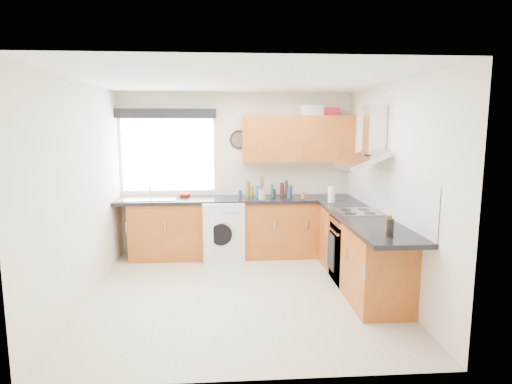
{
  "coord_description": "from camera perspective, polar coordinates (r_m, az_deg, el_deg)",
  "views": [
    {
      "loc": [
        -0.16,
        -4.91,
        2.0
      ],
      "look_at": [
        0.25,
        0.85,
        1.1
      ],
      "focal_mm": 30.0,
      "sensor_mm": 36.0,
      "label": 1
    }
  ],
  "objects": [
    {
      "name": "base_cab_back",
      "position": [
        6.61,
        -3.44,
        -4.91
      ],
      "size": [
        3.0,
        0.58,
        0.86
      ],
      "primitive_type": "cube",
      "color": "#924716",
      "rests_on": "ground_plane"
    },
    {
      "name": "utensil_pot",
      "position": [
        6.36,
        0.81,
        -0.35
      ],
      "size": [
        0.11,
        0.11,
        0.14
      ],
      "primitive_type": "cylinder",
      "rotation": [
        0.0,
        0.0,
        -0.08
      ],
      "color": "gray",
      "rests_on": "worktop_back"
    },
    {
      "name": "tomato_cluster",
      "position": [
        6.67,
        -9.46,
        -0.37
      ],
      "size": [
        0.16,
        0.16,
        0.07
      ],
      "primitive_type": null,
      "rotation": [
        0.0,
        0.0,
        -0.04
      ],
      "color": "red",
      "rests_on": "worktop_back"
    },
    {
      "name": "wall_left",
      "position": [
        5.23,
        -22.31,
        -0.04
      ],
      "size": [
        0.02,
        3.6,
        2.5
      ],
      "primitive_type": "cube",
      "color": "silver",
      "rests_on": "ground_plane"
    },
    {
      "name": "sink",
      "position": [
        6.6,
        -14.23,
        -0.57
      ],
      "size": [
        0.84,
        0.46,
        0.1
      ],
      "primitive_type": null,
      "color": "#BBBBBB",
      "rests_on": "worktop_back"
    },
    {
      "name": "bottle_1",
      "position": [
        4.62,
        17.26,
        -4.07
      ],
      "size": [
        0.07,
        0.07,
        0.17
      ],
      "primitive_type": "cylinder",
      "color": "brown",
      "rests_on": "worktop_right"
    },
    {
      "name": "jar_1",
      "position": [
        6.47,
        4.41,
        -0.07
      ],
      "size": [
        0.06,
        0.06,
        0.18
      ],
      "primitive_type": "cylinder",
      "color": "navy",
      "rests_on": "worktop_back"
    },
    {
      "name": "ceiling",
      "position": [
        4.94,
        -2.28,
        14.68
      ],
      "size": [
        3.6,
        3.6,
        0.02
      ],
      "primitive_type": "cube",
      "color": "white",
      "rests_on": "wall_back"
    },
    {
      "name": "base_cab_right",
      "position": [
        5.55,
        13.74,
        -7.82
      ],
      "size": [
        0.58,
        2.1,
        0.86
      ],
      "primitive_type": "cube",
      "color": "#924716",
      "rests_on": "ground_plane"
    },
    {
      "name": "bottle_0",
      "position": [
        4.43,
        17.45,
        -4.59
      ],
      "size": [
        0.07,
        0.07,
        0.18
      ],
      "primitive_type": "cylinder",
      "color": "black",
      "rests_on": "worktop_right"
    },
    {
      "name": "base_cab_corner",
      "position": [
        6.8,
        10.21,
        -4.63
      ],
      "size": [
        0.6,
        0.6,
        0.86
      ],
      "primitive_type": "cube",
      "color": "#924716",
      "rests_on": "ground_plane"
    },
    {
      "name": "ground_plane",
      "position": [
        5.3,
        -2.11,
        -13.3
      ],
      "size": [
        3.6,
        3.6,
        0.0
      ],
      "primitive_type": "plane",
      "color": "beige"
    },
    {
      "name": "worktop_back",
      "position": [
        6.51,
        -2.6,
        -1.02
      ],
      "size": [
        3.6,
        0.62,
        0.05
      ],
      "primitive_type": "cube",
      "color": "black",
      "rests_on": "base_cab_back"
    },
    {
      "name": "wall_front",
      "position": [
        3.2,
        -1.14,
        -4.65
      ],
      "size": [
        3.6,
        0.02,
        2.5
      ],
      "primitive_type": "cube",
      "color": "silver",
      "rests_on": "ground_plane"
    },
    {
      "name": "wall_back",
      "position": [
        6.75,
        -2.69,
        2.47
      ],
      "size": [
        3.6,
        0.02,
        2.5
      ],
      "primitive_type": "cube",
      "color": "silver",
      "rests_on": "ground_plane"
    },
    {
      "name": "window_blind",
      "position": [
        6.67,
        -11.92,
        10.21
      ],
      "size": [
        1.5,
        0.18,
        0.14
      ],
      "primitive_type": "cube",
      "color": "black",
      "rests_on": "wall_back"
    },
    {
      "name": "jar_4",
      "position": [
        6.53,
        0.24,
        0.05
      ],
      "size": [
        0.07,
        0.07,
        0.18
      ],
      "primitive_type": "cylinder",
      "color": "#1A507F",
      "rests_on": "worktop_back"
    },
    {
      "name": "storage_box",
      "position": [
        6.83,
        9.94,
        10.48
      ],
      "size": [
        0.3,
        0.27,
        0.12
      ],
      "primitive_type": "cube",
      "rotation": [
        0.0,
        0.0,
        -0.27
      ],
      "color": "#AA152B",
      "rests_on": "upper_cabinets"
    },
    {
      "name": "jar_0",
      "position": [
        6.49,
        0.42,
        -0.03
      ],
      "size": [
        0.04,
        0.04,
        0.18
      ],
      "primitive_type": "cylinder",
      "color": "#1D568B",
      "rests_on": "worktop_back"
    },
    {
      "name": "wall_clock",
      "position": [
        6.68,
        -2.28,
        6.99
      ],
      "size": [
        0.29,
        0.04,
        0.29
      ],
      "primitive_type": "cylinder",
      "rotation": [
        1.57,
        0.0,
        0.0
      ],
      "color": "black",
      "rests_on": "wall_back"
    },
    {
      "name": "oven",
      "position": [
        5.69,
        13.18,
        -7.45
      ],
      "size": [
        0.56,
        0.58,
        0.85
      ],
      "primitive_type": "cube",
      "color": "black",
      "rests_on": "ground_plane"
    },
    {
      "name": "wall_right",
      "position": [
        5.34,
        17.51,
        0.38
      ],
      "size": [
        0.02,
        3.6,
        2.5
      ],
      "primitive_type": "cube",
      "color": "silver",
      "rests_on": "ground_plane"
    },
    {
      "name": "kitchen_roll",
      "position": [
        6.22,
        10.02,
        -0.33
      ],
      "size": [
        0.11,
        0.11,
        0.22
      ],
      "primitive_type": "cylinder",
      "rotation": [
        0.0,
        0.0,
        -0.14
      ],
      "color": "silver",
      "rests_on": "worktop_right"
    },
    {
      "name": "jar_5",
      "position": [
        6.68,
        4.09,
        0.49
      ],
      "size": [
        0.04,
        0.04,
        0.24
      ],
      "primitive_type": "cylinder",
      "color": "#2E2619",
      "rests_on": "worktop_back"
    },
    {
      "name": "jar_2",
      "position": [
        6.48,
        6.25,
        -0.44
      ],
      "size": [
        0.06,
        0.06,
        0.1
      ],
      "primitive_type": "cylinder",
      "color": "olive",
      "rests_on": "worktop_back"
    },
    {
      "name": "jar_8",
      "position": [
        6.62,
        2.47,
        -0.13
      ],
      "size": [
        0.06,
        0.06,
        0.11
      ],
      "primitive_type": "cylinder",
      "color": "#312A1B",
      "rests_on": "worktop_back"
    },
    {
      "name": "jar_10",
      "position": [
        6.47,
        -2.12,
        -0.3
      ],
      "size": [
        0.05,
        0.05,
        0.12
      ],
      "primitive_type": "cylinder",
      "color": "navy",
      "rests_on": "worktop_back"
    },
    {
      "name": "jar_11",
      "position": [
        6.51,
        2.16,
        0.16
      ],
      "size": [
        0.05,
        0.05,
        0.21
      ],
      "primitive_type": "cylinder",
      "color": "navy",
      "rests_on": "worktop_back"
    },
    {
      "name": "splashback",
      "position": [
        5.62,
        16.27,
        0.12
      ],
      "size": [
        0.01,
        3.0,
        0.54
      ],
      "primitive_type": "cube",
      "color": "white",
      "rests_on": "wall_right"
    },
    {
      "name": "jar_7",
      "position": [
        6.61,
        -0.59,
        0.05
      ],
      "size": [
        0.06,
        0.06,
        0.16
      ],
      "primitive_type": "cylinder",
      "color": "olive",
      "rests_on": "worktop_back"
    },
    {
      "name": "extractor_hood",
      "position": [
        5.5,
        14.67,
        6.18
      ],
      "size": [
        0.52,
        0.78,
        0.66
      ],
      "primitive_type": null,
      "color": "#BBBBBB",
      "rests_on": "wall_right"
    },
    {
      "name": "jar_9",
      "position": [
        6.66,
        3.49,
        0.34
      ],
      "size": [
        0.07,
        0.07,
        0.21
      ],
      "primitive_type": "cylinder",
      "color": "#4D1B1C",
      "rests_on": "worktop_back"
    },
    {
      "name": "washing_machine",
      "position": [
        6.5,
        -4.66,
        -5.02
      ],
      "size": [
        0.7,
        0.68,
        0.89
      ],
      "primitive_type": "cube",
      "rotation": [
        0.0,
        0.0,
        0.18
      ],
      "color": "silver",
      "rests_on": "ground_plane"
    },
    {
      "name": "upper_cabinets",
      "position": [
        6.63,
        5.62,
        7.08
      ],
      "size": [
        1.7,
        0.35,
        0.7
      ],
      "primitive_type": "cube",
      "color": "#924716",
      "rests_on": "wall_back"
    },
    {
      "name": "jar_6",
      "position": [
        6.66,
        4.64,
        0.15
      ],
      "size": [
        0.05,
        0.05,
        0.17
      ],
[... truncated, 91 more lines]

